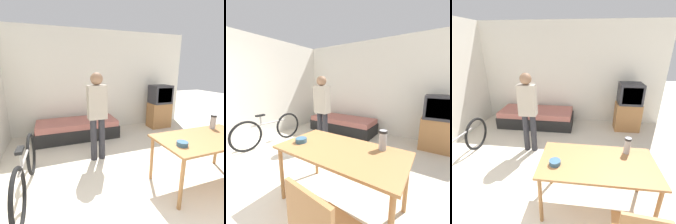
# 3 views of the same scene
# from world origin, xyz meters

# --- Properties ---
(ground_plane) EXTENTS (20.00, 20.00, 0.00)m
(ground_plane) POSITION_xyz_m (0.00, 0.00, 0.00)
(ground_plane) COLOR beige
(wall_back) EXTENTS (5.48, 0.06, 2.70)m
(wall_back) POSITION_xyz_m (0.00, 3.82, 1.35)
(wall_back) COLOR silver
(wall_back) RESTS_ON ground_plane
(wall_left) EXTENTS (0.06, 4.79, 2.70)m
(wall_left) POSITION_xyz_m (-2.27, 1.90, 1.35)
(wall_left) COLOR silver
(wall_left) RESTS_ON ground_plane
(daybed) EXTENTS (1.99, 0.81, 0.45)m
(daybed) POSITION_xyz_m (-0.65, 3.31, 0.22)
(daybed) COLOR black
(daybed) RESTS_ON ground_plane
(tv) EXTENTS (0.62, 0.48, 1.24)m
(tv) POSITION_xyz_m (1.78, 3.33, 0.63)
(tv) COLOR #9E6B3D
(tv) RESTS_ON ground_plane
(dining_table) EXTENTS (1.49, 0.78, 0.74)m
(dining_table) POSITION_xyz_m (0.86, 0.85, 0.67)
(dining_table) COLOR #9E6B3D
(dining_table) RESTS_ON ground_plane
(bicycle) EXTENTS (0.12, 1.76, 0.78)m
(bicycle) POSITION_xyz_m (-1.63, 1.48, 0.36)
(bicycle) COLOR black
(bicycle) RESTS_ON ground_plane
(person_standing) EXTENTS (0.34, 0.22, 1.65)m
(person_standing) POSITION_xyz_m (-0.45, 2.09, 0.96)
(person_standing) COLOR #28282D
(person_standing) RESTS_ON ground_plane
(thermos_flask) EXTENTS (0.09, 0.09, 0.23)m
(thermos_flask) POSITION_xyz_m (1.26, 1.11, 0.87)
(thermos_flask) COLOR #99999E
(thermos_flask) RESTS_ON dining_table
(mate_bowl) EXTENTS (0.14, 0.14, 0.06)m
(mate_bowl) POSITION_xyz_m (0.32, 0.74, 0.77)
(mate_bowl) COLOR #335670
(mate_bowl) RESTS_ON dining_table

